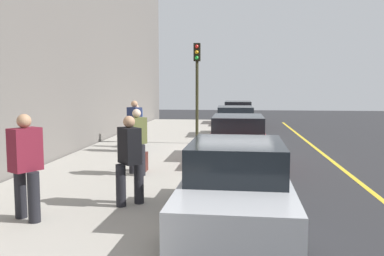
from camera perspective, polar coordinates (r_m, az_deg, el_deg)
ground_plane at (r=14.51m, az=5.93°, el=-4.01°), size 56.00×56.00×0.00m
sidewalk at (r=14.86m, az=-6.92°, el=-3.49°), size 28.00×4.60×0.15m
lane_stripe_centre at (r=14.85m, az=18.40°, el=-4.04°), size 28.00×0.14×0.01m
snow_bank_curb at (r=17.26m, az=3.62°, el=-2.04°), size 7.46×0.56×0.22m
parked_car_maroon at (r=25.88m, az=6.33°, el=2.01°), size 4.59×1.91×1.51m
parked_car_white at (r=19.33m, az=5.95°, el=0.72°), size 4.28×1.98×1.51m
parked_car_red at (r=13.37m, az=6.32°, el=-1.57°), size 4.45×1.92×1.51m
parked_car_silver at (r=7.21m, az=6.09°, el=-8.00°), size 4.16×1.98×1.51m
pedestrian_olive_coat at (r=10.89m, az=-7.63°, el=-1.62°), size 0.55×0.52×1.73m
pedestrian_blue_coat at (r=15.83m, az=-7.73°, el=0.52°), size 0.54×0.47×1.63m
pedestrian_burgundy_coat at (r=7.68m, az=-21.98°, el=-4.63°), size 0.59×0.56×1.85m
pedestrian_navy_coat at (r=14.76m, az=-7.93°, el=0.49°), size 0.53×0.57×1.80m
pedestrian_black_coat at (r=8.13m, az=-8.63°, el=-4.09°), size 0.55×0.53×1.75m
traffic_light_pole at (r=16.57m, az=0.69°, el=7.24°), size 0.35×0.26×4.00m
rolling_suitcase at (r=11.42m, az=-6.80°, el=-4.62°), size 0.34×0.22×0.87m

